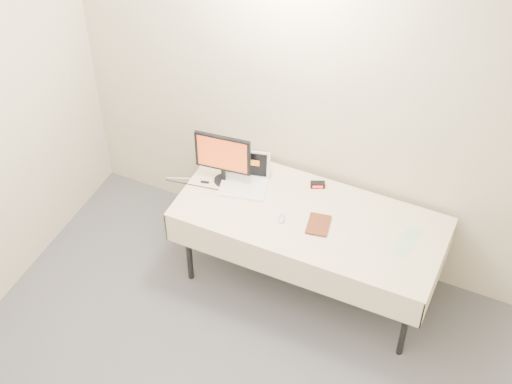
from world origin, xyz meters
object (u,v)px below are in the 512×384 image
at_px(table, 310,223).
at_px(laptop, 245,177).
at_px(book, 308,214).
at_px(monitor, 223,156).

relative_size(table, laptop, 4.82).
bearing_deg(book, laptop, 151.34).
bearing_deg(laptop, book, -32.12).
bearing_deg(table, laptop, 168.35).
bearing_deg(table, book, -84.31).
bearing_deg(monitor, book, -18.73).
xyz_separation_m(table, book, (0.01, -0.07, 0.16)).
bearing_deg(monitor, laptop, 9.10).
height_order(table, monitor, monitor).
bearing_deg(monitor, table, -12.96).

